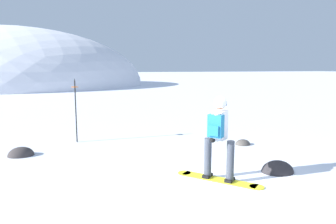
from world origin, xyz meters
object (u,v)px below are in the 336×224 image
object	(u,v)px
rock_mid	(243,145)
piste_marker_near	(76,106)
snowboarder_main	(219,136)
rock_dark	(277,172)
rock_small	(21,156)

from	to	relation	value
rock_mid	piste_marker_near	bearing A→B (deg)	157.33
snowboarder_main	rock_dark	world-z (taller)	snowboarder_main
rock_dark	rock_mid	distance (m)	2.46
rock_small	piste_marker_near	bearing A→B (deg)	36.99
rock_small	rock_mid	bearing A→B (deg)	-7.85
snowboarder_main	rock_dark	bearing A→B (deg)	2.19
rock_dark	rock_small	xyz separation A→B (m)	(-5.47, 3.22, 0.00)
snowboarder_main	piste_marker_near	world-z (taller)	piste_marker_near
rock_dark	rock_small	bearing A→B (deg)	149.51
piste_marker_near	rock_mid	bearing A→B (deg)	-22.67
piste_marker_near	rock_mid	xyz separation A→B (m)	(4.64, -1.94, -1.11)
piste_marker_near	snowboarder_main	bearing A→B (deg)	-60.02
rock_mid	rock_small	world-z (taller)	rock_small
rock_dark	snowboarder_main	bearing A→B (deg)	-177.81
rock_dark	piste_marker_near	bearing A→B (deg)	132.92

